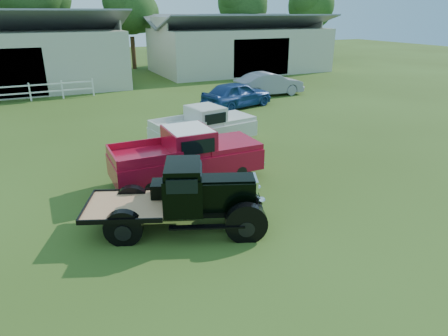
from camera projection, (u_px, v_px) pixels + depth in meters
name	position (u px, v px, depth m)	size (l,w,h in m)	color
ground	(235.00, 217.00, 11.50)	(120.00, 120.00, 0.00)	#334915
shed_right	(239.00, 44.00, 38.83)	(16.80, 9.20, 5.20)	beige
tree_b	(29.00, 9.00, 36.41)	(6.90, 6.90, 11.50)	black
tree_c	(131.00, 22.00, 39.61)	(5.40, 5.40, 9.00)	black
tree_d	(242.00, 16.00, 45.43)	(6.00, 6.00, 10.00)	black
tree_e	(310.00, 18.00, 47.02)	(5.70, 5.70, 9.50)	black
vintage_flatbed	(180.00, 197.00, 10.58)	(4.73, 1.87, 1.87)	black
red_pickup	(186.00, 155.00, 13.59)	(5.25, 2.02, 1.91)	#A60E27
white_pickup	(204.00, 127.00, 17.22)	(4.70, 1.82, 1.73)	silver
misc_car_blue	(237.00, 94.00, 24.36)	(1.87, 4.65, 1.58)	navy
misc_car_grey	(269.00, 84.00, 27.85)	(1.69, 4.84, 1.59)	gray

